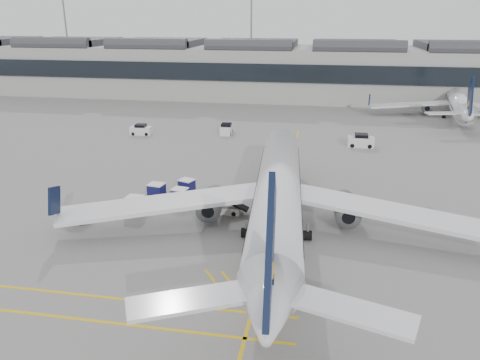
% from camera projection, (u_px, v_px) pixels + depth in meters
% --- Properties ---
extents(ground, '(220.00, 220.00, 0.00)m').
position_uv_depth(ground, '(155.00, 232.00, 40.46)').
color(ground, gray).
rests_on(ground, ground).
extents(terminal, '(200.00, 20.45, 12.40)m').
position_uv_depth(terminal, '(263.00, 69.00, 105.11)').
color(terminal, '#9E9E99').
rests_on(terminal, ground).
extents(light_masts, '(113.00, 0.60, 25.45)m').
position_uv_depth(light_masts, '(265.00, 28.00, 115.64)').
color(light_masts, slate).
rests_on(light_masts, ground).
extents(apron_markings, '(0.25, 60.00, 0.01)m').
position_uv_depth(apron_markings, '(281.00, 198.00, 48.08)').
color(apron_markings, gold).
rests_on(apron_markings, ground).
extents(airliner_main, '(37.51, 41.10, 10.92)m').
position_uv_depth(airliner_main, '(278.00, 195.00, 40.03)').
color(airliner_main, silver).
rests_on(airliner_main, ground).
extents(airliner_far, '(31.40, 34.55, 9.22)m').
position_uv_depth(airliner_far, '(458.00, 102.00, 84.67)').
color(airliner_far, silver).
rests_on(airliner_far, ground).
extents(belt_loader, '(4.52, 1.67, 1.84)m').
position_uv_depth(belt_loader, '(220.00, 207.00, 44.44)').
color(belt_loader, beige).
rests_on(belt_loader, ground).
extents(baggage_cart_a, '(1.75, 1.53, 1.63)m').
position_uv_depth(baggage_cart_a, '(180.00, 196.00, 46.20)').
color(baggage_cart_a, gray).
rests_on(baggage_cart_a, ground).
extents(baggage_cart_b, '(1.82, 1.58, 1.72)m').
position_uv_depth(baggage_cart_b, '(157.00, 191.00, 47.23)').
color(baggage_cart_b, gray).
rests_on(baggage_cart_b, ground).
extents(baggage_cart_c, '(1.74, 1.47, 1.73)m').
position_uv_depth(baggage_cart_c, '(135.00, 205.00, 43.91)').
color(baggage_cart_c, gray).
rests_on(baggage_cart_c, ground).
extents(baggage_cart_d, '(1.90, 1.74, 1.63)m').
position_uv_depth(baggage_cart_d, '(187.00, 186.00, 48.69)').
color(baggage_cart_d, gray).
rests_on(baggage_cart_d, ground).
extents(ramp_agent_a, '(0.63, 0.68, 1.56)m').
position_uv_depth(ramp_agent_a, '(227.00, 200.00, 45.30)').
color(ramp_agent_a, '#FF420D').
rests_on(ramp_agent_a, ground).
extents(ramp_agent_b, '(0.81, 0.65, 1.61)m').
position_uv_depth(ramp_agent_b, '(211.00, 203.00, 44.59)').
color(ramp_agent_b, '#FE4E0D').
rests_on(ramp_agent_b, ground).
extents(pushback_tug, '(2.50, 1.79, 1.28)m').
position_uv_depth(pushback_tug, '(77.00, 215.00, 42.43)').
color(pushback_tug, '#5A5D4F').
rests_on(pushback_tug, ground).
extents(safety_cone_nose, '(0.38, 0.38, 0.53)m').
position_uv_depth(safety_cone_nose, '(275.00, 154.00, 62.18)').
color(safety_cone_nose, '#F24C0A').
rests_on(safety_cone_nose, ground).
extents(safety_cone_engine, '(0.40, 0.40, 0.56)m').
position_uv_depth(safety_cone_engine, '(296.00, 214.00, 43.37)').
color(safety_cone_engine, '#F24C0A').
rests_on(safety_cone_engine, ground).
extents(service_van_left, '(3.29, 1.80, 1.64)m').
position_uv_depth(service_van_left, '(141.00, 130.00, 72.96)').
color(service_van_left, silver).
rests_on(service_van_left, ground).
extents(service_van_mid, '(1.75, 3.31, 1.67)m').
position_uv_depth(service_van_mid, '(226.00, 129.00, 73.37)').
color(service_van_mid, silver).
rests_on(service_van_mid, ground).
extents(service_van_right, '(3.62, 1.83, 1.86)m').
position_uv_depth(service_van_right, '(361.00, 141.00, 66.28)').
color(service_van_right, silver).
rests_on(service_van_right, ground).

